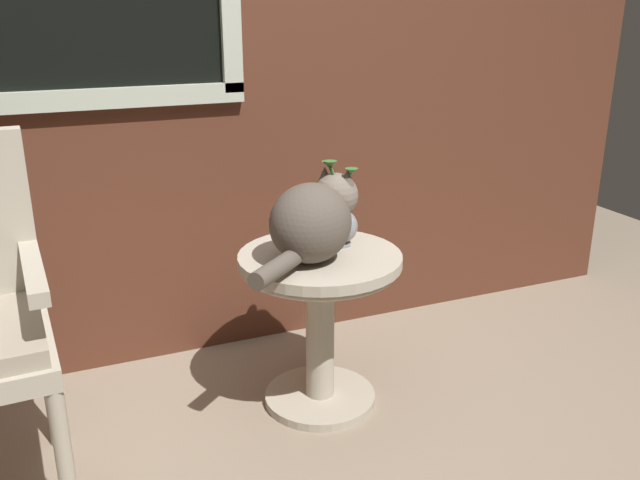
{
  "coord_description": "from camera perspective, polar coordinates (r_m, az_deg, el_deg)",
  "views": [
    {
      "loc": [
        -0.56,
        -1.65,
        1.35
      ],
      "look_at": [
        0.25,
        0.29,
        0.61
      ],
      "focal_mm": 38.22,
      "sensor_mm": 36.0,
      "label": 1
    }
  ],
  "objects": [
    {
      "name": "back_wall",
      "position": [
        2.57,
        -10.98,
        18.06
      ],
      "size": [
        4.0,
        0.07,
        2.6
      ],
      "color": "#562D1E",
      "rests_on": "ground_plane"
    },
    {
      "name": "ground_plane",
      "position": [
        2.2,
        -3.31,
        -18.41
      ],
      "size": [
        6.0,
        6.0,
        0.0
      ],
      "primitive_type": "plane",
      "color": "gray"
    },
    {
      "name": "pewter_vase_with_ivy",
      "position": [
        2.3,
        1.74,
        1.69
      ],
      "size": [
        0.12,
        0.12,
        0.29
      ],
      "color": "gray",
      "rests_on": "wicker_side_table"
    },
    {
      "name": "wicker_side_table",
      "position": [
        2.31,
        0.0,
        -5.0
      ],
      "size": [
        0.55,
        0.55,
        0.56
      ],
      "color": "#B2A893",
      "rests_on": "ground_plane"
    },
    {
      "name": "cat",
      "position": [
        2.17,
        -0.52,
        1.73
      ],
      "size": [
        0.49,
        0.44,
        0.27
      ],
      "color": "brown",
      "rests_on": "wicker_side_table"
    }
  ]
}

